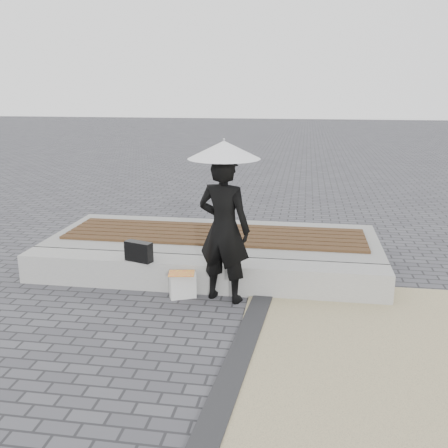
{
  "coord_description": "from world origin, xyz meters",
  "views": [
    {
      "loc": [
        1.35,
        -4.76,
        2.64
      ],
      "look_at": [
        0.39,
        1.28,
        1.0
      ],
      "focal_mm": 41.13,
      "sensor_mm": 36.0,
      "label": 1
    }
  ],
  "objects_px": {
    "parasol": "(224,150)",
    "canvas_tote": "(183,285)",
    "seating_ledge": "(199,274)",
    "handbag": "(139,251)",
    "woman": "(224,229)"
  },
  "relations": [
    {
      "from": "parasol",
      "to": "canvas_tote",
      "type": "xyz_separation_m",
      "value": [
        -0.53,
        -0.04,
        -1.74
      ]
    },
    {
      "from": "seating_ledge",
      "to": "parasol",
      "type": "relative_size",
      "value": 4.45
    },
    {
      "from": "parasol",
      "to": "handbag",
      "type": "bearing_deg",
      "value": 172.63
    },
    {
      "from": "parasol",
      "to": "handbag",
      "type": "relative_size",
      "value": 2.97
    },
    {
      "from": "handbag",
      "to": "canvas_tote",
      "type": "bearing_deg",
      "value": 1.75
    },
    {
      "from": "seating_ledge",
      "to": "parasol",
      "type": "bearing_deg",
      "value": -39.23
    },
    {
      "from": "canvas_tote",
      "to": "handbag",
      "type": "bearing_deg",
      "value": 138.82
    },
    {
      "from": "handbag",
      "to": "canvas_tote",
      "type": "relative_size",
      "value": 1.09
    },
    {
      "from": "parasol",
      "to": "handbag",
      "type": "distance_m",
      "value": 1.82
    },
    {
      "from": "seating_ledge",
      "to": "handbag",
      "type": "xyz_separation_m",
      "value": [
        -0.78,
        -0.17,
        0.33
      ]
    },
    {
      "from": "seating_ledge",
      "to": "parasol",
      "type": "height_order",
      "value": "parasol"
    },
    {
      "from": "woman",
      "to": "canvas_tote",
      "type": "xyz_separation_m",
      "value": [
        -0.53,
        -0.04,
        -0.76
      ]
    },
    {
      "from": "handbag",
      "to": "canvas_tote",
      "type": "distance_m",
      "value": 0.76
    },
    {
      "from": "woman",
      "to": "parasol",
      "type": "height_order",
      "value": "parasol"
    },
    {
      "from": "parasol",
      "to": "canvas_tote",
      "type": "relative_size",
      "value": 3.23
    }
  ]
}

